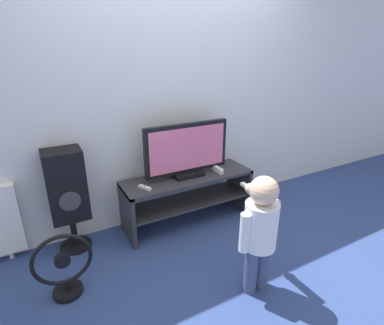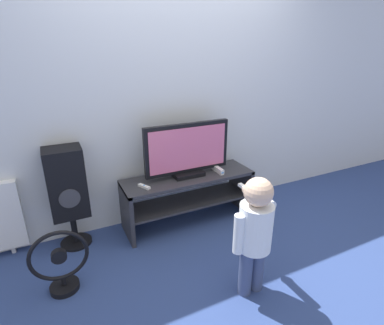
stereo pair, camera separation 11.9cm
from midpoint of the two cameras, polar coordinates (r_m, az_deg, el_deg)
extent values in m
plane|color=navy|center=(2.97, -0.03, -12.79)|extent=(16.00, 16.00, 0.00)
cube|color=silver|center=(2.92, -4.71, 13.99)|extent=(10.00, 0.06, 2.60)
cube|color=#2D2D33|center=(2.90, -1.94, -2.85)|extent=(1.28, 0.40, 0.03)
cube|color=#2D2D33|center=(3.01, -1.88, -7.36)|extent=(1.24, 0.36, 0.02)
cube|color=#2D2D33|center=(2.81, -13.45, -9.63)|extent=(0.04, 0.40, 0.50)
cube|color=#2D2D33|center=(3.29, 7.85, -4.43)|extent=(0.04, 0.40, 0.50)
cube|color=black|center=(2.90, -2.13, -2.07)|extent=(0.29, 0.20, 0.04)
cube|color=black|center=(2.81, -2.20, 2.75)|extent=(0.84, 0.05, 0.47)
cube|color=#D8668C|center=(2.78, -1.94, 2.59)|extent=(0.77, 0.01, 0.40)
cube|color=white|center=(2.98, 3.63, -1.28)|extent=(0.04, 0.18, 0.05)
cube|color=#3F8CE5|center=(2.91, 4.60, -1.88)|extent=(0.02, 0.00, 0.01)
cube|color=white|center=(2.67, -10.24, -4.72)|extent=(0.09, 0.13, 0.02)
cylinder|color=#337FD8|center=(2.67, -10.25, -4.47)|extent=(0.01, 0.01, 0.00)
cylinder|color=#3F4C72|center=(2.28, 9.58, -19.54)|extent=(0.10, 0.10, 0.37)
cylinder|color=#3F4C72|center=(2.33, 11.68, -18.62)|extent=(0.10, 0.10, 0.37)
cylinder|color=white|center=(2.10, 11.29, -11.73)|extent=(0.23, 0.23, 0.33)
sphere|color=beige|center=(1.97, 11.83, -5.29)|extent=(0.19, 0.19, 0.19)
cylinder|color=white|center=(2.04, 8.33, -13.13)|extent=(0.07, 0.07, 0.28)
cylinder|color=white|center=(2.20, 11.86, -6.30)|extent=(0.07, 0.28, 0.07)
sphere|color=beige|center=(2.30, 9.63, -4.93)|extent=(0.08, 0.08, 0.08)
cube|color=white|center=(2.33, 9.02, -4.56)|extent=(0.03, 0.13, 0.02)
cylinder|color=black|center=(2.97, -22.29, -14.38)|extent=(0.27, 0.27, 0.02)
cylinder|color=black|center=(2.90, -22.68, -12.09)|extent=(0.05, 0.05, 0.30)
cube|color=black|center=(2.69, -24.02, -3.94)|extent=(0.30, 0.25, 0.60)
cylinder|color=#38383D|center=(2.61, -23.43, -6.82)|extent=(0.16, 0.01, 0.16)
cylinder|color=black|center=(2.53, -23.86, -21.48)|extent=(0.21, 0.21, 0.04)
cylinder|color=black|center=(2.49, -24.05, -20.57)|extent=(0.04, 0.04, 0.07)
torus|color=black|center=(2.36, -24.87, -16.52)|extent=(0.40, 0.03, 0.40)
cylinder|color=black|center=(2.36, -24.87, -16.52)|extent=(0.10, 0.05, 0.10)
cube|color=silver|center=(3.07, -32.12, -14.57)|extent=(0.03, 0.05, 0.06)
camera|label=1|loc=(0.06, -91.23, -0.48)|focal=28.00mm
camera|label=2|loc=(0.06, 88.77, 0.48)|focal=28.00mm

